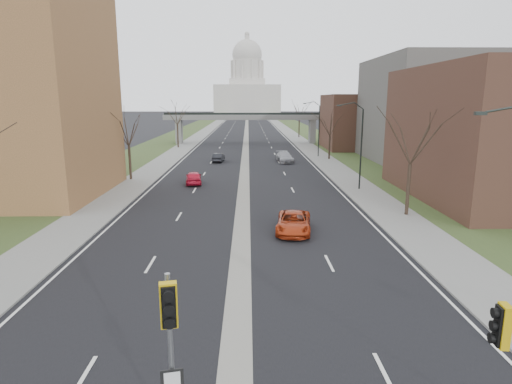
{
  "coord_description": "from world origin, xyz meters",
  "views": [
    {
      "loc": [
        0.47,
        -10.52,
        8.97
      ],
      "look_at": [
        0.87,
        11.23,
        4.29
      ],
      "focal_mm": 30.0,
      "sensor_mm": 36.0,
      "label": 1
    }
  ],
  "objects_px": {
    "car_right_near": "(294,222)",
    "car_right_mid": "(285,157)",
    "signal_pole_median": "(170,337)",
    "car_left_far": "(219,158)",
    "car_left_near": "(194,177)"
  },
  "relations": [
    {
      "from": "car_right_near",
      "to": "car_right_mid",
      "type": "height_order",
      "value": "car_right_mid"
    },
    {
      "from": "signal_pole_median",
      "to": "car_right_near",
      "type": "relative_size",
      "value": 1.0
    },
    {
      "from": "signal_pole_median",
      "to": "car_right_mid",
      "type": "relative_size",
      "value": 0.97
    },
    {
      "from": "signal_pole_median",
      "to": "car_right_mid",
      "type": "xyz_separation_m",
      "value": [
        7.27,
        53.56,
        -2.71
      ]
    },
    {
      "from": "car_left_far",
      "to": "car_right_near",
      "type": "xyz_separation_m",
      "value": [
        7.54,
        -34.76,
        0.05
      ]
    },
    {
      "from": "signal_pole_median",
      "to": "car_left_far",
      "type": "relative_size",
      "value": 1.27
    },
    {
      "from": "car_left_far",
      "to": "car_right_mid",
      "type": "bearing_deg",
      "value": -176.56
    },
    {
      "from": "car_left_near",
      "to": "car_left_far",
      "type": "relative_size",
      "value": 1.07
    },
    {
      "from": "car_left_far",
      "to": "car_right_near",
      "type": "relative_size",
      "value": 0.78
    },
    {
      "from": "car_left_near",
      "to": "car_left_far",
      "type": "bearing_deg",
      "value": -102.43
    },
    {
      "from": "car_left_near",
      "to": "signal_pole_median",
      "type": "bearing_deg",
      "value": 89.17
    },
    {
      "from": "signal_pole_median",
      "to": "car_left_near",
      "type": "height_order",
      "value": "signal_pole_median"
    },
    {
      "from": "car_left_far",
      "to": "signal_pole_median",
      "type": "bearing_deg",
      "value": 98.48
    },
    {
      "from": "car_left_far",
      "to": "car_right_near",
      "type": "bearing_deg",
      "value": 108.03
    },
    {
      "from": "car_right_near",
      "to": "car_left_near",
      "type": "bearing_deg",
      "value": 124.9
    }
  ]
}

